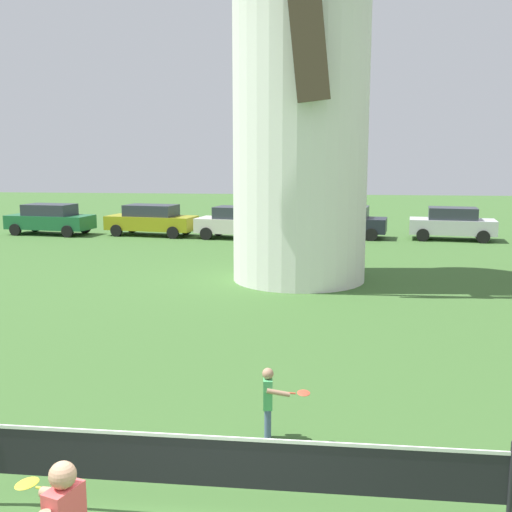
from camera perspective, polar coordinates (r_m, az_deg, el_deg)
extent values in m
cylinder|color=white|center=(19.49, 4.21, 13.21)|extent=(4.24, 4.24, 10.57)
cylinder|color=black|center=(7.20, 22.83, -19.75)|extent=(0.06, 0.06, 1.10)
cube|color=black|center=(6.93, -2.00, -19.00)|extent=(5.71, 0.01, 0.55)
cube|color=white|center=(6.80, -2.01, -16.81)|extent=(5.71, 0.02, 0.04)
sphere|color=tan|center=(5.49, -17.74, -19.05)|extent=(0.23, 0.23, 0.23)
cylinder|color=tan|center=(5.89, -17.81, -20.53)|extent=(0.47, 0.24, 0.17)
cylinder|color=yellow|center=(6.00, -19.17, -20.01)|extent=(0.22, 0.09, 0.04)
ellipsoid|color=yellow|center=(6.14, -20.74, -19.38)|extent=(0.25, 0.28, 0.03)
cylinder|color=slate|center=(8.93, 1.11, -15.32)|extent=(0.10, 0.10, 0.48)
cylinder|color=slate|center=(8.80, 1.11, -15.70)|extent=(0.10, 0.10, 0.48)
cube|color=#4CB266|center=(8.69, 1.12, -12.79)|extent=(0.15, 0.25, 0.43)
sphere|color=tan|center=(8.58, 1.13, -11.00)|extent=(0.16, 0.16, 0.16)
cylinder|color=tan|center=(8.83, 1.12, -12.54)|extent=(0.07, 0.07, 0.32)
cylinder|color=tan|center=(8.54, 2.11, -12.73)|extent=(0.33, 0.10, 0.12)
cylinder|color=#D84C33|center=(8.54, 2.99, -12.73)|extent=(0.22, 0.05, 0.04)
ellipsoid|color=#D84C33|center=(8.55, 4.50, -12.72)|extent=(0.20, 0.26, 0.03)
cube|color=#1E6638|center=(32.86, -18.79, 3.06)|extent=(4.51, 2.24, 0.70)
cube|color=#2D333D|center=(32.81, -18.85, 4.16)|extent=(2.60, 1.79, 0.56)
cylinder|color=black|center=(32.86, -15.80, 2.59)|extent=(0.62, 0.26, 0.60)
cylinder|color=black|center=(31.41, -17.32, 2.22)|extent=(0.62, 0.26, 0.60)
cylinder|color=black|center=(34.41, -20.07, 2.67)|extent=(0.62, 0.26, 0.60)
cylinder|color=black|center=(33.03, -21.70, 2.31)|extent=(0.62, 0.26, 0.60)
cube|color=#999919|center=(31.14, -9.80, 3.10)|extent=(4.70, 2.38, 0.70)
cube|color=#2D333D|center=(31.08, -9.83, 4.26)|extent=(2.72, 1.87, 0.56)
cylinder|color=black|center=(31.34, -6.60, 2.57)|extent=(0.62, 0.27, 0.60)
cylinder|color=black|center=(29.78, -7.82, 2.19)|extent=(0.62, 0.27, 0.60)
cylinder|color=black|center=(32.61, -11.58, 2.71)|extent=(0.62, 0.27, 0.60)
cylinder|color=black|center=(31.11, -13.00, 2.34)|extent=(0.62, 0.27, 0.60)
cube|color=silver|center=(29.48, -1.53, 2.89)|extent=(4.42, 2.42, 0.70)
cube|color=#2D333D|center=(29.42, -1.54, 4.11)|extent=(2.57, 1.89, 0.56)
cylinder|color=black|center=(29.92, 1.57, 2.31)|extent=(0.62, 0.28, 0.60)
cylinder|color=black|center=(28.30, 0.66, 1.91)|extent=(0.62, 0.28, 0.60)
cylinder|color=black|center=(30.79, -3.54, 2.50)|extent=(0.62, 0.28, 0.60)
cylinder|color=black|center=(29.22, -4.70, 2.11)|extent=(0.62, 0.28, 0.60)
cube|color=#1E232D|center=(30.18, 8.31, 2.95)|extent=(4.26, 2.26, 0.70)
cube|color=#2D333D|center=(30.12, 8.34, 4.14)|extent=(2.46, 1.81, 0.56)
cylinder|color=black|center=(30.94, 11.02, 2.37)|extent=(0.62, 0.26, 0.60)
cylinder|color=black|center=(29.26, 10.79, 1.99)|extent=(0.62, 0.26, 0.60)
cylinder|color=black|center=(31.24, 5.96, 2.56)|extent=(0.62, 0.26, 0.60)
cylinder|color=black|center=(29.58, 5.45, 2.19)|extent=(0.62, 0.26, 0.60)
cube|color=silver|center=(30.54, 17.96, 2.66)|extent=(4.16, 2.23, 0.70)
cube|color=#2D333D|center=(30.48, 18.02, 3.84)|extent=(2.40, 1.79, 0.56)
cylinder|color=black|center=(31.53, 20.28, 2.09)|extent=(0.62, 0.26, 0.60)
cylinder|color=black|center=(29.85, 20.60, 1.70)|extent=(0.62, 0.26, 0.60)
cylinder|color=black|center=(31.37, 15.39, 2.30)|extent=(0.62, 0.26, 0.60)
cylinder|color=black|center=(29.68, 15.43, 1.92)|extent=(0.62, 0.26, 0.60)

